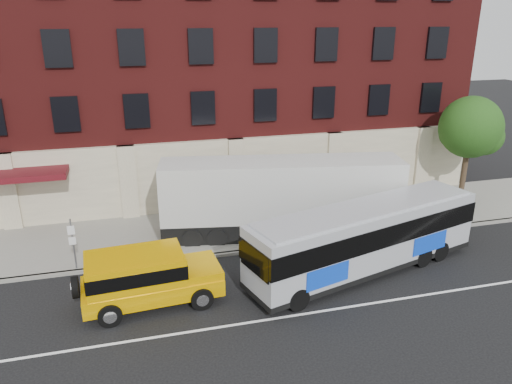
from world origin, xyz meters
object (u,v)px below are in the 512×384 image
object	(u,v)px
shipping_container	(281,199)
street_tree	(471,130)
sign_pole	(73,242)
yellow_suv	(145,276)
city_bus	(366,236)

from	to	relation	value
shipping_container	street_tree	bearing A→B (deg)	9.14
sign_pole	yellow_suv	size ratio (longest dim) A/B	0.44
street_tree	city_bus	xyz separation A→B (m)	(-9.79, -6.48, -2.72)
street_tree	shipping_container	xyz separation A→B (m)	(-12.17, -1.96, -2.44)
shipping_container	sign_pole	bearing A→B (deg)	-172.05
street_tree	city_bus	world-z (taller)	street_tree
city_bus	yellow_suv	xyz separation A→B (m)	(-9.39, -0.21, -0.46)
yellow_suv	sign_pole	bearing A→B (deg)	130.53
sign_pole	street_tree	bearing A→B (deg)	8.61
sign_pole	city_bus	xyz separation A→B (m)	(12.25, -3.14, 0.24)
sign_pole	yellow_suv	world-z (taller)	sign_pole
city_bus	shipping_container	xyz separation A→B (m)	(-2.38, 4.52, 0.28)
street_tree	yellow_suv	distance (m)	20.56
street_tree	shipping_container	bearing A→B (deg)	-170.86
city_bus	shipping_container	bearing A→B (deg)	117.77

